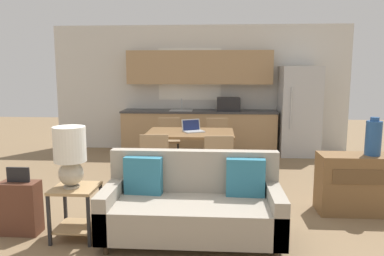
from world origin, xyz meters
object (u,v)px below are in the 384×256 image
Objects in this scene: vase at (373,138)px; dining_table at (190,136)px; dining_chair_far_right at (217,138)px; credenza at (360,184)px; dining_chair_near_right at (218,159)px; table_lamp at (70,153)px; refrigerator at (299,111)px; couch at (193,206)px; dining_chair_near_left at (155,158)px; side_table at (76,204)px; dining_chair_far_left at (169,138)px; laptop at (193,129)px; suitcase at (21,207)px.

dining_table is at bearing 146.59° from vase.
dining_chair_far_right is at bearing 128.23° from vase.
vase is at bearing -5.28° from credenza.
dining_table is 1.00m from dining_chair_near_right.
credenza is (3.23, 0.93, -0.54)m from table_lamp.
refrigerator is 1.29× the size of dining_table.
couch is 2.13× the size of dining_chair_near_left.
dining_chair_far_left is (0.56, 3.22, 0.12)m from side_table.
dining_chair_far_right is at bearing 65.52° from table_lamp.
laptop is 0.55× the size of suitcase.
side_table is 3.57m from dining_chair_far_right.
dining_chair_far_right is 3.82m from suitcase.
dining_chair_far_right is at bearing -122.63° from dining_chair_near_left.
dining_chair_near_right is at bearing -62.13° from dining_table.
refrigerator reaches higher than table_lamp.
side_table is 1.70m from dining_chair_near_left.
refrigerator is at bearing 39.51° from dining_table.
laptop is (-0.16, 2.39, 0.44)m from couch.
dining_chair_far_left is (-2.65, 2.31, 0.13)m from credenza.
dining_chair_near_left reaches higher than suitcase.
suitcase is at bearing -179.51° from couch.
laptop is at bearing -62.30° from dining_chair_far_left.
dining_chair_near_right reaches higher than side_table.
dining_chair_near_right is at bearing 46.39° from table_lamp.
vase is (0.11, -0.01, 0.58)m from credenza.
side_table is at bearing 66.12° from dining_chair_near_left.
side_table is 0.75× the size of suitcase.
dining_chair_far_right is 0.94m from laptop.
laptop is (1.08, 2.48, -0.12)m from table_lamp.
vase reaches higher than laptop.
couch is 2.87× the size of table_lamp.
dining_chair_far_right reaches higher than dining_table.
table_lamp is at bearing -105.47° from dining_chair_far_left.
suitcase is (-0.63, 0.06, -0.08)m from side_table.
table_lamp reaches higher than credenza.
dining_chair_near_right is at bearing -122.43° from refrigerator.
vase is 3.03m from dining_chair_far_right.
dining_chair_near_right and dining_chair_far_right have the same top height.
suitcase is (-1.65, -2.36, -0.38)m from dining_table.
dining_chair_far_left is at bearing 138.93° from credenza.
couch is 2.34m from vase.
dining_chair_near_left is 1.00× the size of dining_chair_far_left.
suitcase is at bearing -115.83° from dining_chair_far_left.
side_table is 0.64m from suitcase.
dining_chair_near_left is at bearing 112.85° from couch.
dining_chair_far_left is (-0.46, 0.80, -0.19)m from dining_table.
dining_chair_near_right is at bearing -94.40° from dining_chair_far_right.
dining_chair_near_right is 1.04m from laptop.
dining_table is 0.96m from dining_chair_near_left.
couch is 2.43m from laptop.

